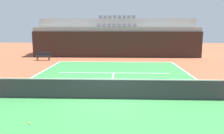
# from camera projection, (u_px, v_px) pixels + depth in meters

# --- Properties ---
(ground_plane) EXTENTS (80.00, 80.00, 0.00)m
(ground_plane) POSITION_uv_depth(u_px,v_px,m) (109.00, 99.00, 11.11)
(ground_plane) COLOR brown
(court_surface) EXTENTS (11.00, 24.00, 0.01)m
(court_surface) POSITION_uv_depth(u_px,v_px,m) (109.00, 99.00, 11.11)
(court_surface) COLOR #2D7238
(court_surface) RESTS_ON ground_plane
(baseline_far) EXTENTS (11.00, 0.10, 0.00)m
(baseline_far) POSITION_uv_depth(u_px,v_px,m) (115.00, 62.00, 22.88)
(baseline_far) COLOR white
(baseline_far) RESTS_ON court_surface
(service_line_far) EXTENTS (8.26, 0.10, 0.00)m
(service_line_far) POSITION_uv_depth(u_px,v_px,m) (114.00, 73.00, 17.41)
(service_line_far) COLOR white
(service_line_far) RESTS_ON court_surface
(centre_service_line) EXTENTS (0.10, 6.40, 0.00)m
(centre_service_line) POSITION_uv_depth(u_px,v_px,m) (112.00, 83.00, 14.26)
(centre_service_line) COLOR white
(centre_service_line) RESTS_ON court_surface
(back_wall) EXTENTS (18.76, 0.30, 2.89)m
(back_wall) POSITION_uv_depth(u_px,v_px,m) (116.00, 45.00, 26.08)
(back_wall) COLOR black
(back_wall) RESTS_ON ground_plane
(stands_tier_lower) EXTENTS (18.76, 2.40, 3.33)m
(stands_tier_lower) POSITION_uv_depth(u_px,v_px,m) (117.00, 42.00, 27.38)
(stands_tier_lower) COLOR #9E9E99
(stands_tier_lower) RESTS_ON ground_plane
(stands_tier_upper) EXTENTS (18.76, 2.40, 4.36)m
(stands_tier_upper) POSITION_uv_depth(u_px,v_px,m) (117.00, 37.00, 29.65)
(stands_tier_upper) COLOR #9E9E99
(stands_tier_upper) RESTS_ON ground_plane
(seating_row_lower) EXTENTS (4.63, 0.44, 0.44)m
(seating_row_lower) POSITION_uv_depth(u_px,v_px,m) (117.00, 26.00, 27.17)
(seating_row_lower) COLOR slate
(seating_row_lower) RESTS_ON stands_tier_lower
(seating_row_upper) EXTENTS (4.63, 0.44, 0.44)m
(seating_row_upper) POSITION_uv_depth(u_px,v_px,m) (117.00, 18.00, 29.36)
(seating_row_upper) COLOR slate
(seating_row_upper) RESTS_ON stands_tier_upper
(tennis_net) EXTENTS (11.08, 0.08, 1.07)m
(tennis_net) POSITION_uv_depth(u_px,v_px,m) (109.00, 89.00, 11.02)
(tennis_net) COLOR black
(tennis_net) RESTS_ON court_surface
(player_bench) EXTENTS (1.50, 0.40, 0.85)m
(player_bench) POSITION_uv_depth(u_px,v_px,m) (43.00, 55.00, 23.93)
(player_bench) COLOR #232328
(player_bench) RESTS_ON ground_plane
(tennis_ball_0) EXTENTS (0.07, 0.07, 0.07)m
(tennis_ball_0) POSITION_uv_depth(u_px,v_px,m) (29.00, 123.00, 8.22)
(tennis_ball_0) COLOR #CCE033
(tennis_ball_0) RESTS_ON court_surface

